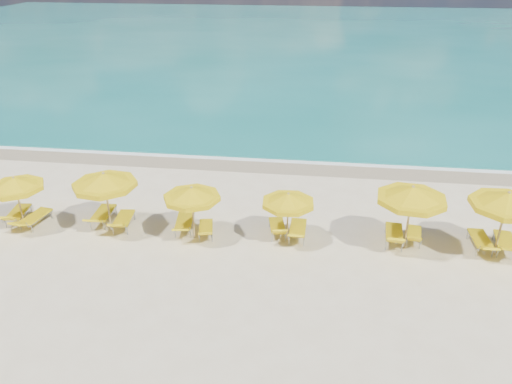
# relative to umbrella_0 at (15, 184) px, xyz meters

# --- Properties ---
(ground_plane) EXTENTS (120.00, 120.00, 0.00)m
(ground_plane) POSITION_rel_umbrella_0_xyz_m (9.36, 0.49, -1.93)
(ground_plane) COLOR beige
(ocean) EXTENTS (120.00, 80.00, 0.30)m
(ocean) POSITION_rel_umbrella_0_xyz_m (9.36, 48.49, -1.93)
(ocean) COLOR #136B65
(ocean) RESTS_ON ground
(wet_sand_band) EXTENTS (120.00, 2.60, 0.01)m
(wet_sand_band) POSITION_rel_umbrella_0_xyz_m (9.36, 7.89, -1.93)
(wet_sand_band) COLOR tan
(wet_sand_band) RESTS_ON ground
(foam_line) EXTENTS (120.00, 1.20, 0.03)m
(foam_line) POSITION_rel_umbrella_0_xyz_m (9.36, 8.69, -1.93)
(foam_line) COLOR white
(foam_line) RESTS_ON ground
(whitecap_near) EXTENTS (14.00, 0.36, 0.05)m
(whitecap_near) POSITION_rel_umbrella_0_xyz_m (3.36, 17.49, -1.93)
(whitecap_near) COLOR white
(whitecap_near) RESTS_ON ground
(whitecap_far) EXTENTS (18.00, 0.30, 0.05)m
(whitecap_far) POSITION_rel_umbrella_0_xyz_m (17.36, 24.49, -1.93)
(whitecap_far) COLOR white
(whitecap_far) RESTS_ON ground
(umbrella_0) EXTENTS (2.46, 2.46, 2.26)m
(umbrella_0) POSITION_rel_umbrella_0_xyz_m (0.00, 0.00, 0.00)
(umbrella_0) COLOR tan
(umbrella_0) RESTS_ON ground
(umbrella_1) EXTENTS (3.06, 3.06, 2.56)m
(umbrella_1) POSITION_rel_umbrella_0_xyz_m (3.64, 0.22, 0.25)
(umbrella_1) COLOR tan
(umbrella_1) RESTS_ON ground
(umbrella_2) EXTENTS (2.32, 2.32, 2.24)m
(umbrella_2) POSITION_rel_umbrella_0_xyz_m (7.15, 0.04, -0.02)
(umbrella_2) COLOR tan
(umbrella_2) RESTS_ON ground
(umbrella_3) EXTENTS (2.62, 2.62, 2.08)m
(umbrella_3) POSITION_rel_umbrella_0_xyz_m (10.80, 0.31, -0.15)
(umbrella_3) COLOR tan
(umbrella_3) RESTS_ON ground
(umbrella_4) EXTENTS (3.22, 3.22, 2.63)m
(umbrella_4) POSITION_rel_umbrella_0_xyz_m (15.29, 0.36, 0.31)
(umbrella_4) COLOR tan
(umbrella_4) RESTS_ON ground
(umbrella_5) EXTENTS (3.33, 3.33, 2.63)m
(umbrella_5) POSITION_rel_umbrella_0_xyz_m (18.57, 0.30, 0.31)
(umbrella_5) COLOR tan
(umbrella_5) RESTS_ON ground
(lounger_0_left) EXTENTS (0.90, 1.95, 0.83)m
(lounger_0_left) POSITION_rel_umbrella_0_xyz_m (-0.47, 0.39, -1.70)
(lounger_0_left) COLOR #A5A8AD
(lounger_0_left) RESTS_ON ground
(lounger_0_right) EXTENTS (0.93, 2.00, 0.70)m
(lounger_0_right) POSITION_rel_umbrella_0_xyz_m (0.42, 0.18, -1.70)
(lounger_0_right) COLOR #A5A8AD
(lounger_0_right) RESTS_ON ground
(lounger_1_left) EXTENTS (0.78, 2.10, 0.84)m
(lounger_1_left) POSITION_rel_umbrella_0_xyz_m (3.11, 0.71, -1.68)
(lounger_1_left) COLOR #A5A8AD
(lounger_1_left) RESTS_ON ground
(lounger_1_right) EXTENTS (0.85, 1.97, 0.82)m
(lounger_1_right) POSITION_rel_umbrella_0_xyz_m (4.11, 0.43, -1.70)
(lounger_1_right) COLOR #A5A8AD
(lounger_1_right) RESTS_ON ground
(lounger_2_left) EXTENTS (0.93, 2.12, 0.78)m
(lounger_2_left) POSITION_rel_umbrella_0_xyz_m (6.63, 0.54, -1.69)
(lounger_2_left) COLOR #A5A8AD
(lounger_2_left) RESTS_ON ground
(lounger_2_right) EXTENTS (0.86, 1.73, 0.71)m
(lounger_2_right) POSITION_rel_umbrella_0_xyz_m (7.58, 0.27, -1.73)
(lounger_2_right) COLOR #A5A8AD
(lounger_2_right) RESTS_ON ground
(lounger_3_left) EXTENTS (0.90, 1.81, 0.82)m
(lounger_3_left) POSITION_rel_umbrella_0_xyz_m (10.38, 0.69, -1.71)
(lounger_3_left) COLOR #A5A8AD
(lounger_3_left) RESTS_ON ground
(lounger_3_right) EXTENTS (0.69, 1.96, 0.82)m
(lounger_3_right) POSITION_rel_umbrella_0_xyz_m (11.20, 0.55, -1.69)
(lounger_3_right) COLOR #A5A8AD
(lounger_3_right) RESTS_ON ground
(lounger_4_left) EXTENTS (0.84, 2.03, 0.89)m
(lounger_4_left) POSITION_rel_umbrella_0_xyz_m (14.91, 0.65, -1.68)
(lounger_4_left) COLOR #A5A8AD
(lounger_4_left) RESTS_ON ground
(lounger_4_right) EXTENTS (0.80, 1.67, 0.74)m
(lounger_4_right) POSITION_rel_umbrella_0_xyz_m (15.70, 0.85, -1.73)
(lounger_4_right) COLOR #A5A8AD
(lounger_4_right) RESTS_ON ground
(lounger_5_left) EXTENTS (0.68, 1.96, 0.75)m
(lounger_5_left) POSITION_rel_umbrella_0_xyz_m (18.12, 0.64, -1.70)
(lounger_5_left) COLOR #A5A8AD
(lounger_5_left) RESTS_ON ground
(lounger_5_right) EXTENTS (0.95, 2.07, 0.79)m
(lounger_5_right) POSITION_rel_umbrella_0_xyz_m (18.97, 0.60, -1.69)
(lounger_5_right) COLOR #A5A8AD
(lounger_5_right) RESTS_ON ground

